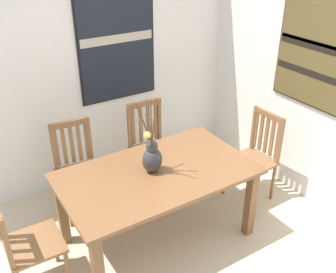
{
  "coord_description": "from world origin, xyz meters",
  "views": [
    {
      "loc": [
        -1.26,
        -1.92,
        2.6
      ],
      "look_at": [
        0.27,
        0.52,
        1.03
      ],
      "focal_mm": 41.77,
      "sensor_mm": 36.0,
      "label": 1
    }
  ],
  "objects": [
    {
      "name": "painting_on_side_wall",
      "position": [
        1.79,
        0.28,
        1.55
      ],
      "size": [
        0.05,
        1.04,
        1.04
      ],
      "color": "black"
    },
    {
      "name": "dining_table",
      "position": [
        0.14,
        0.49,
        0.63
      ],
      "size": [
        1.66,
        0.97,
        0.73
      ],
      "color": "brown",
      "rests_on": "ground_plane"
    },
    {
      "name": "chair_1",
      "position": [
        1.35,
        0.53,
        0.49
      ],
      "size": [
        0.43,
        0.43,
        0.95
      ],
      "color": "brown",
      "rests_on": "ground_plane"
    },
    {
      "name": "chair_2",
      "position": [
        -0.3,
        1.3,
        0.49
      ],
      "size": [
        0.45,
        0.45,
        0.94
      ],
      "color": "brown",
      "rests_on": "ground_plane"
    },
    {
      "name": "chair_3",
      "position": [
        -1.0,
        0.52,
        0.47
      ],
      "size": [
        0.43,
        0.43,
        0.9
      ],
      "color": "brown",
      "rests_on": "ground_plane"
    },
    {
      "name": "wall_back",
      "position": [
        0.0,
        1.86,
        1.35
      ],
      "size": [
        6.4,
        0.12,
        2.7
      ],
      "primitive_type": "cube",
      "color": "silver",
      "rests_on": "ground_plane"
    },
    {
      "name": "painting_on_back_wall",
      "position": [
        0.43,
        1.79,
        1.48
      ],
      "size": [
        0.87,
        0.05,
        1.18
      ],
      "color": "black"
    },
    {
      "name": "chair_0",
      "position": [
        0.53,
        1.29,
        0.49
      ],
      "size": [
        0.44,
        0.44,
        0.96
      ],
      "color": "brown",
      "rests_on": "ground_plane"
    },
    {
      "name": "centerpiece_vase",
      "position": [
        0.11,
        0.52,
        0.88
      ],
      "size": [
        0.24,
        0.23,
        0.73
      ],
      "color": "#333338",
      "rests_on": "dining_table"
    }
  ]
}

